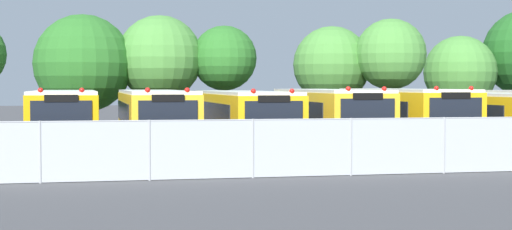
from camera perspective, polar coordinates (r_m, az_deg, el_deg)
The scene contains 14 objects.
ground_plane at distance 32.78m, azimuth 5.03°, elevation -2.76°, with size 160.00×160.00×0.00m, color #424244.
school_bus_0 at distance 31.06m, azimuth -13.87°, elevation -0.42°, with size 2.64×9.90×2.75m.
school_bus_1 at distance 31.12m, azimuth -7.48°, elevation -0.36°, with size 2.55×11.18×2.75m.
school_bus_2 at distance 31.86m, azimuth -0.99°, elevation -0.32°, with size 2.61×11.30×2.71m.
school_bus_3 at distance 32.50m, azimuth 5.23°, elevation -0.21°, with size 2.66×10.64×2.79m.
school_bus_4 at distance 33.88m, azimuth 10.68°, elevation -0.13°, with size 2.60×10.24×2.80m.
school_bus_5 at distance 35.27m, azimuth 16.31°, elevation -0.23°, with size 2.54×11.24×2.63m.
tree_1 at distance 39.71m, azimuth -12.42°, elevation 3.83°, with size 4.89×4.89×6.35m.
tree_2 at distance 39.94m, azimuth -7.05°, elevation 4.15°, with size 4.33×4.33×6.38m.
tree_3 at distance 39.90m, azimuth -2.23°, elevation 4.18°, with size 3.33×3.33×5.88m.
tree_4 at distance 42.67m, azimuth 5.58°, elevation 3.80°, with size 4.22×4.22×6.05m.
tree_5 at distance 41.88m, azimuth 9.70°, elevation 4.45°, with size 3.76×3.76×6.35m.
tree_6 at distance 45.38m, azimuth 14.68°, elevation 3.14°, with size 4.10×4.10×5.62m.
chainlink_fence at distance 24.98m, azimuth 10.38°, elevation -2.17°, with size 28.19×0.07×1.81m.
Camera 1 is at (-9.40, -31.27, 2.82)m, focal length 54.57 mm.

